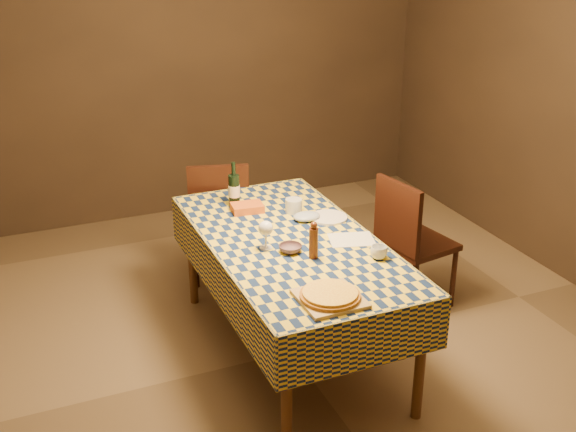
{
  "coord_description": "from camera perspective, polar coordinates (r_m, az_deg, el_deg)",
  "views": [
    {
      "loc": [
        -1.49,
        -3.47,
        2.55
      ],
      "look_at": [
        0.0,
        0.05,
        0.9
      ],
      "focal_mm": 45.0,
      "sensor_mm": 36.0,
      "label": 1
    }
  ],
  "objects": [
    {
      "name": "room",
      "position": [
        3.97,
        0.28,
        5.72
      ],
      "size": [
        5.0,
        5.1,
        2.7
      ],
      "color": "brown",
      "rests_on": "ground"
    },
    {
      "name": "dining_table",
      "position": [
        4.21,
        0.27,
        -2.83
      ],
      "size": [
        0.94,
        1.84,
        0.77
      ],
      "color": "brown",
      "rests_on": "ground"
    },
    {
      "name": "cutting_board",
      "position": [
        3.56,
        3.33,
        -6.54
      ],
      "size": [
        0.3,
        0.3,
        0.02
      ],
      "primitive_type": "cube",
      "rotation": [
        0.0,
        0.0,
        0.01
      ],
      "color": "tan",
      "rests_on": "dining_table"
    },
    {
      "name": "pizza",
      "position": [
        3.55,
        3.34,
        -6.21
      ],
      "size": [
        0.36,
        0.36,
        0.03
      ],
      "color": "#9B5E19",
      "rests_on": "cutting_board"
    },
    {
      "name": "pepper_mill",
      "position": [
        3.93,
        2.04,
        -1.99
      ],
      "size": [
        0.07,
        0.07,
        0.21
      ],
      "color": "#472010",
      "rests_on": "dining_table"
    },
    {
      "name": "bowl",
      "position": [
        4.03,
        0.19,
        -2.59
      ],
      "size": [
        0.14,
        0.14,
        0.04
      ],
      "primitive_type": "imported",
      "rotation": [
        0.0,
        0.0,
        0.1
      ],
      "color": "#59414B",
      "rests_on": "dining_table"
    },
    {
      "name": "wine_glass",
      "position": [
        4.03,
        -1.78,
        -1.04
      ],
      "size": [
        0.09,
        0.09,
        0.17
      ],
      "color": "white",
      "rests_on": "dining_table"
    },
    {
      "name": "wine_bottle",
      "position": [
        4.62,
        -4.28,
        2.07
      ],
      "size": [
        0.09,
        0.09,
        0.29
      ],
      "color": "black",
      "rests_on": "dining_table"
    },
    {
      "name": "deli_tub",
      "position": [
        4.53,
        0.46,
        0.82
      ],
      "size": [
        0.13,
        0.13,
        0.09
      ],
      "primitive_type": "cylinder",
      "rotation": [
        0.0,
        0.0,
        0.22
      ],
      "color": "#BABFC1",
      "rests_on": "dining_table"
    },
    {
      "name": "takeout_container",
      "position": [
        4.56,
        -3.24,
        0.66
      ],
      "size": [
        0.21,
        0.16,
        0.05
      ],
      "primitive_type": "cube",
      "rotation": [
        0.0,
        0.0,
        -0.11
      ],
      "color": "#BE5419",
      "rests_on": "dining_table"
    },
    {
      "name": "white_plate",
      "position": [
        4.46,
        3.22,
        -0.11
      ],
      "size": [
        0.25,
        0.25,
        0.01
      ],
      "primitive_type": "cylinder",
      "rotation": [
        0.0,
        0.0,
        -0.09
      ],
      "color": "silver",
      "rests_on": "dining_table"
    },
    {
      "name": "tumbler",
      "position": [
        3.98,
        7.19,
        -2.87
      ],
      "size": [
        0.1,
        0.1,
        0.07
      ],
      "primitive_type": "imported",
      "rotation": [
        0.0,
        0.0,
        -0.06
      ],
      "color": "silver",
      "rests_on": "dining_table"
    },
    {
      "name": "flour_patch",
      "position": [
        4.19,
        5.04,
        -1.86
      ],
      "size": [
        0.3,
        0.26,
        0.0
      ],
      "primitive_type": "cube",
      "rotation": [
        0.0,
        0.0,
        -0.28
      ],
      "color": "silver",
      "rests_on": "dining_table"
    },
    {
      "name": "flour_bag",
      "position": [
        4.43,
        1.48,
        -0.02
      ],
      "size": [
        0.18,
        0.14,
        0.05
      ],
      "primitive_type": "ellipsoid",
      "rotation": [
        0.0,
        0.0,
        0.06
      ],
      "color": "#99A9C3",
      "rests_on": "dining_table"
    },
    {
      "name": "chair_far",
      "position": [
        5.17,
        -5.49,
        0.15
      ],
      "size": [
        0.52,
        0.52,
        0.93
      ],
      "color": "black",
      "rests_on": "ground"
    },
    {
      "name": "chair_right",
      "position": [
        4.87,
        9.56,
        -1.63
      ],
      "size": [
        0.49,
        0.49,
        0.93
      ],
      "color": "black",
      "rests_on": "ground"
    }
  ]
}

